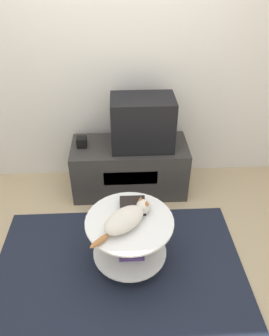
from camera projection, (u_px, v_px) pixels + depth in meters
The scene contains 9 objects.
ground_plane at pixel (119, 269), 2.70m from camera, with size 12.00×12.00×0.00m, color tan.
wall_back at pixel (114, 58), 3.09m from camera, with size 8.00×0.05×2.60m.
rug at pixel (119, 268), 2.69m from camera, with size 2.04×1.34×0.02m.
tv_stand at pixel (130, 167), 3.41m from camera, with size 1.16×0.52×0.54m.
tv at pixel (142, 123), 3.11m from camera, with size 0.60×0.38×0.50m.
speaker at pixel (82, 142), 3.21m from camera, with size 0.10×0.10×0.10m.
coffee_table at pixel (130, 237), 2.57m from camera, with size 0.68×0.68×0.47m.
dvd_box at pixel (133, 206), 2.57m from camera, with size 0.20×0.19×0.05m.
cat at pixel (127, 218), 2.41m from camera, with size 0.46×0.44×0.14m.
Camera 1 is at (0.04, -1.72, 2.24)m, focal length 35.00 mm.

